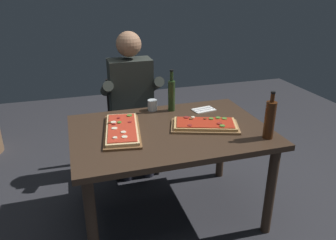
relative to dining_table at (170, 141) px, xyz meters
The scene contains 10 objects.
ground_plane 0.64m from the dining_table, ahead, with size 6.40×6.40×0.00m, color #2D2D33.
dining_table is the anchor object (origin of this frame).
pizza_rectangular_front 0.28m from the dining_table, 10.42° to the right, with size 0.54×0.39×0.05m.
pizza_rectangular_left 0.36m from the dining_table, behind, with size 0.33×0.59×0.05m.
wine_bottle_dark 0.44m from the dining_table, 70.87° to the left, with size 0.06×0.06×0.34m.
oil_bottle_amber 0.71m from the dining_table, 29.18° to the right, with size 0.07×0.07×0.33m.
tumbler_near_camera 0.43m from the dining_table, 93.71° to the left, with size 0.08×0.08×0.09m.
napkin_cutlery_set 0.48m from the dining_table, 36.35° to the left, with size 0.20×0.14×0.01m.
diner_chair 0.88m from the dining_table, 98.71° to the left, with size 0.44×0.44×0.87m.
seated_diner 0.75m from the dining_table, 100.10° to the left, with size 0.53×0.41×1.33m.
Camera 1 is at (-0.64, -2.06, 1.72)m, focal length 35.31 mm.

